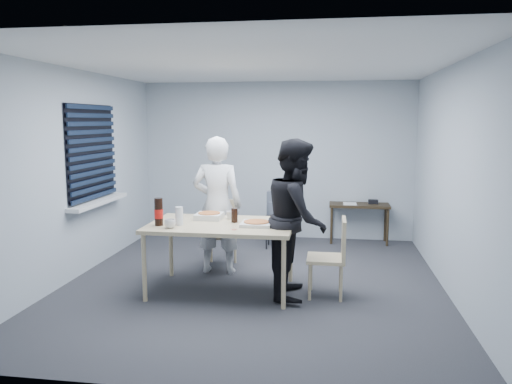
% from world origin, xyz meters
% --- Properties ---
extents(room, '(5.00, 5.00, 5.00)m').
position_xyz_m(room, '(-2.20, 0.40, 1.44)').
color(room, '#2D2C31').
rests_on(room, ground).
extents(dining_table, '(1.64, 1.04, 0.80)m').
position_xyz_m(dining_table, '(-0.32, -0.33, 0.74)').
color(dining_table, tan).
rests_on(dining_table, ground).
extents(chair_far, '(0.42, 0.42, 0.89)m').
position_xyz_m(chair_far, '(-0.56, 0.73, 0.51)').
color(chair_far, tan).
rests_on(chair_far, ground).
extents(chair_right, '(0.42, 0.42, 0.89)m').
position_xyz_m(chair_right, '(0.95, -0.32, 0.51)').
color(chair_right, tan).
rests_on(chair_right, ground).
extents(person_white, '(0.65, 0.42, 1.77)m').
position_xyz_m(person_white, '(-0.53, 0.38, 0.89)').
color(person_white, silver).
rests_on(person_white, ground).
extents(person_black, '(0.47, 0.86, 1.77)m').
position_xyz_m(person_black, '(0.54, -0.32, 0.89)').
color(person_black, black).
rests_on(person_black, ground).
extents(side_table, '(0.95, 0.42, 0.64)m').
position_xyz_m(side_table, '(1.37, 2.28, 0.56)').
color(side_table, '#372919').
rests_on(side_table, ground).
extents(stool, '(0.35, 0.35, 0.49)m').
position_xyz_m(stool, '(0.08, 1.76, 0.38)').
color(stool, black).
rests_on(stool, ground).
extents(backpack, '(0.28, 0.21, 0.40)m').
position_xyz_m(backpack, '(0.08, 1.75, 0.68)').
color(backpack, '#555C63').
rests_on(backpack, stool).
extents(pizza_box_a, '(0.31, 0.31, 0.08)m').
position_xyz_m(pizza_box_a, '(-0.53, -0.08, 0.84)').
color(pizza_box_a, silver).
rests_on(pizza_box_a, dining_table).
extents(pizza_box_b, '(0.34, 0.34, 0.05)m').
position_xyz_m(pizza_box_b, '(0.09, -0.37, 0.82)').
color(pizza_box_b, silver).
rests_on(pizza_box_b, dining_table).
extents(mug_a, '(0.17, 0.17, 0.10)m').
position_xyz_m(mug_a, '(-0.82, -0.65, 0.85)').
color(mug_a, silver).
rests_on(mug_a, dining_table).
extents(mug_b, '(0.10, 0.10, 0.09)m').
position_xyz_m(mug_b, '(-0.28, -0.05, 0.85)').
color(mug_b, silver).
rests_on(mug_b, dining_table).
extents(cola_glass, '(0.09, 0.09, 0.17)m').
position_xyz_m(cola_glass, '(-0.19, -0.24, 0.88)').
color(cola_glass, black).
rests_on(cola_glass, dining_table).
extents(soda_bottle, '(0.10, 0.10, 0.31)m').
position_xyz_m(soda_bottle, '(-0.99, -0.54, 0.95)').
color(soda_bottle, black).
rests_on(soda_bottle, dining_table).
extents(plastic_cups, '(0.11, 0.11, 0.21)m').
position_xyz_m(plastic_cups, '(-0.77, -0.49, 0.90)').
color(plastic_cups, silver).
rests_on(plastic_cups, dining_table).
extents(rubber_band, '(0.05, 0.05, 0.00)m').
position_xyz_m(rubber_band, '(-0.11, -0.63, 0.80)').
color(rubber_band, red).
rests_on(rubber_band, dining_table).
extents(papers, '(0.28, 0.33, 0.00)m').
position_xyz_m(papers, '(1.22, 2.26, 0.64)').
color(papers, white).
rests_on(papers, side_table).
extents(black_box, '(0.17, 0.13, 0.07)m').
position_xyz_m(black_box, '(1.59, 2.32, 0.67)').
color(black_box, black).
rests_on(black_box, side_table).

